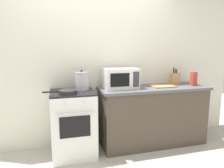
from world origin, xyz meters
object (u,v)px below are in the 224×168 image
Objects in this scene: stove at (73,123)px; frying_pan at (67,92)px; stock_pot at (82,81)px; cutting_board at (163,86)px; microwave at (120,78)px; knife_block at (175,79)px; pasta_box at (193,79)px.

stove is 0.51m from frying_pan.
cutting_board is (1.24, -0.10, -0.12)m from stock_pot.
cutting_board is at bearing -6.63° from microwave.
knife_block reaches higher than cutting_board.
knife_block is at bearing 143.87° from pasta_box.
stock_pot is 1.78m from pasta_box.
stock_pot is at bearing 45.41° from frying_pan.
pasta_box is at bearing 2.71° from frying_pan.
stock_pot is 1.04× the size of knife_block.
cutting_board is (1.46, 0.12, -0.02)m from frying_pan.
cutting_board is at bearing -155.07° from knife_block.
frying_pan is 2.00m from pasta_box.
cutting_board reaches higher than stove.
stock_pot reaches higher than knife_block.
stock_pot is 0.67× the size of frying_pan.
stock_pot is at bearing -178.49° from knife_block.
pasta_box is at bearing -36.13° from knife_block.
frying_pan reaches higher than stove.
stock_pot is at bearing 34.21° from stove.
pasta_box reaches higher than frying_pan.
frying_pan is at bearing -165.67° from microwave.
microwave is 1.21m from pasta_box.
microwave reaches higher than stove.
cutting_board is 0.34m from knife_block.
stock_pot is at bearing 177.88° from microwave.
stock_pot is 1.25m from cutting_board.
microwave is 1.77× the size of knife_block.
frying_pan is (-0.22, -0.22, -0.10)m from stock_pot.
cutting_board is at bearing 0.05° from stove.
microwave is (0.79, 0.20, 0.12)m from frying_pan.
microwave is (0.72, 0.08, 0.61)m from stove.
pasta_box is (2.00, 0.09, 0.08)m from frying_pan.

